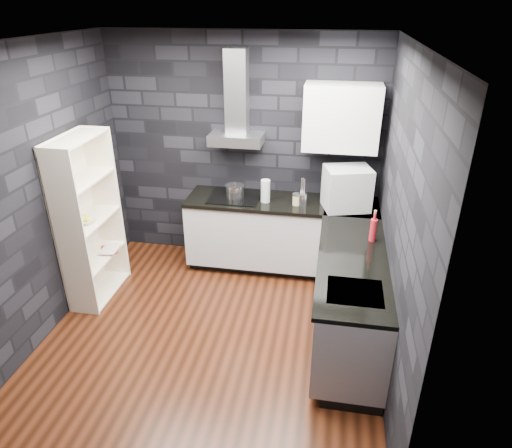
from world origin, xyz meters
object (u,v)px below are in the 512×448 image
(appliance_garage, at_px, (347,189))
(fruit_bowl, at_px, (86,220))
(red_bottle, at_px, (373,230))
(pot, at_px, (235,191))
(glass_vase, at_px, (265,191))
(bookshelf, at_px, (89,221))
(storage_jar, at_px, (297,200))
(utensil_crock, at_px, (302,199))

(appliance_garage, distance_m, fruit_bowl, 2.78)
(red_bottle, bearing_deg, pot, 151.96)
(glass_vase, relative_size, fruit_bowl, 1.15)
(pot, relative_size, bookshelf, 0.12)
(pot, relative_size, storage_jar, 1.82)
(storage_jar, xyz_separation_m, utensil_crock, (0.06, 0.00, 0.01))
(red_bottle, distance_m, fruit_bowl, 2.90)
(appliance_garage, bearing_deg, red_bottle, -86.84)
(utensil_crock, relative_size, red_bottle, 0.60)
(glass_vase, xyz_separation_m, utensil_crock, (0.42, -0.02, -0.06))
(storage_jar, height_order, appliance_garage, appliance_garage)
(fruit_bowl, bearing_deg, pot, 34.43)
(bookshelf, xyz_separation_m, fruit_bowl, (0.00, -0.06, 0.04))
(red_bottle, height_order, fruit_bowl, red_bottle)
(red_bottle, distance_m, bookshelf, 2.90)
(bookshelf, bearing_deg, red_bottle, -3.61)
(glass_vase, relative_size, bookshelf, 0.14)
(red_bottle, bearing_deg, fruit_bowl, -177.44)
(storage_jar, distance_m, red_bottle, 1.07)
(glass_vase, bearing_deg, appliance_garage, -1.10)
(appliance_garage, distance_m, red_bottle, 0.78)
(pot, bearing_deg, glass_vase, -9.78)
(red_bottle, bearing_deg, storage_jar, 137.78)
(red_bottle, bearing_deg, utensil_crock, 135.36)
(fruit_bowl, bearing_deg, appliance_garage, 18.04)
(pot, bearing_deg, utensil_crock, -6.15)
(fruit_bowl, bearing_deg, glass_vase, 26.74)
(bookshelf, bearing_deg, appliance_garage, 11.87)
(bookshelf, bearing_deg, fruit_bowl, -94.92)
(red_bottle, relative_size, bookshelf, 0.12)
(utensil_crock, distance_m, appliance_garage, 0.51)
(appliance_garage, xyz_separation_m, red_bottle, (0.26, -0.73, -0.11))
(pot, relative_size, appliance_garage, 0.44)
(glass_vase, relative_size, red_bottle, 1.16)
(glass_vase, relative_size, appliance_garage, 0.54)
(glass_vase, bearing_deg, red_bottle, -32.92)
(pot, height_order, red_bottle, red_bottle)
(bookshelf, bearing_deg, utensil_crock, 15.23)
(storage_jar, relative_size, red_bottle, 0.52)
(appliance_garage, bearing_deg, bookshelf, -179.32)
(storage_jar, height_order, utensil_crock, utensil_crock)
(pot, relative_size, utensil_crock, 1.56)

